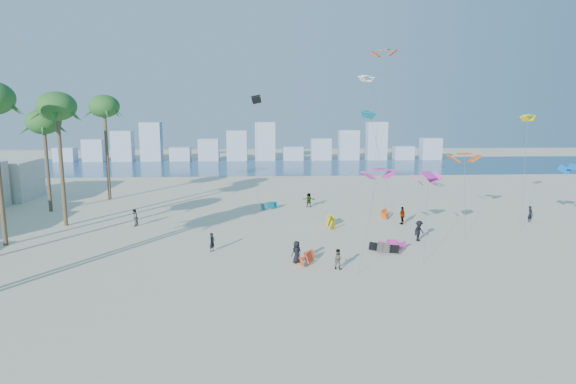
{
  "coord_description": "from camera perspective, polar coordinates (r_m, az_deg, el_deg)",
  "views": [
    {
      "loc": [
        0.76,
        -26.9,
        12.12
      ],
      "look_at": [
        3.0,
        16.0,
        4.5
      ],
      "focal_mm": 30.73,
      "sensor_mm": 36.0,
      "label": 1
    }
  ],
  "objects": [
    {
      "name": "flying_kites",
      "position": [
        49.6,
        13.25,
        7.94
      ],
      "size": [
        31.84,
        26.57,
        18.52
      ],
      "color": "#DB30A6",
      "rests_on": "ground"
    },
    {
      "name": "palm_row",
      "position": [
        48.34,
        -30.39,
        7.82
      ],
      "size": [
        8.88,
        44.8,
        14.09
      ],
      "color": "brown",
      "rests_on": "ground"
    },
    {
      "name": "grounded_kites",
      "position": [
        47.77,
        5.74,
        -4.15
      ],
      "size": [
        14.75,
        22.89,
        1.03
      ],
      "color": "red",
      "rests_on": "ground"
    },
    {
      "name": "ocean",
      "position": [
        99.65,
        -3.41,
        3.05
      ],
      "size": [
        220.0,
        220.0,
        0.0
      ],
      "primitive_type": "plane",
      "color": "navy",
      "rests_on": "ground"
    },
    {
      "name": "kitesurfers_far",
      "position": [
        49.42,
        5.58,
        -3.12
      ],
      "size": [
        41.75,
        21.93,
        1.89
      ],
      "color": "black",
      "rests_on": "ground"
    },
    {
      "name": "distant_skyline",
      "position": [
        109.29,
        -4.02,
        5.29
      ],
      "size": [
        85.0,
        3.0,
        8.4
      ],
      "color": "#9EADBF",
      "rests_on": "ground"
    },
    {
      "name": "ground",
      "position": [
        29.52,
        -4.33,
        -14.21
      ],
      "size": [
        220.0,
        220.0,
        0.0
      ],
      "primitive_type": "plane",
      "color": "beige",
      "rests_on": "ground"
    },
    {
      "name": "kitesurfer_mid",
      "position": [
        37.31,
        5.74,
        -7.7
      ],
      "size": [
        0.94,
        0.88,
        1.54
      ],
      "primitive_type": "imported",
      "rotation": [
        0.0,
        0.0,
        2.62
      ],
      "color": "gray",
      "rests_on": "ground"
    },
    {
      "name": "kitesurfer_near",
      "position": [
        41.91,
        -8.77,
        -5.75
      ],
      "size": [
        0.62,
        0.69,
        1.58
      ],
      "primitive_type": "imported",
      "rotation": [
        0.0,
        0.0,
        1.05
      ],
      "color": "black",
      "rests_on": "ground"
    }
  ]
}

